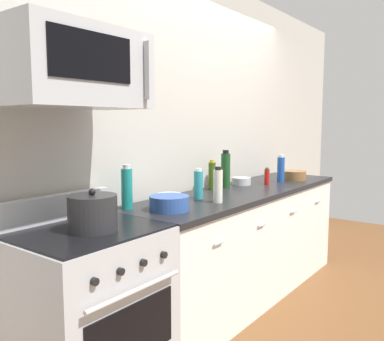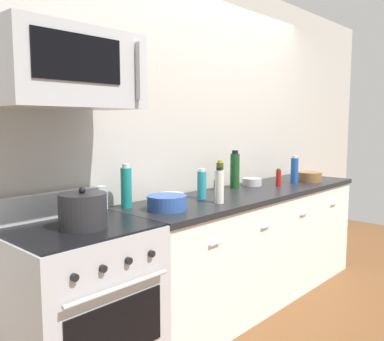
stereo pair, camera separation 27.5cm
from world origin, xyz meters
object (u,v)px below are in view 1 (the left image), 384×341
object	(u,v)px
bottle_wine_green	(226,170)
bowl_steel_prep	(241,181)
bottle_vinegar_white	(218,186)
stockpot	(93,213)
bottle_olive_oil	(212,176)
bowl_blue_mixing	(169,203)
bottle_sparkling_teal	(127,188)
bowl_wooden_salad	(294,175)
range_oven	(89,312)
bottle_soda_blue	(281,169)
bowl_white_ceramic	(169,198)
microwave	(76,68)
bottle_dish_soap	(198,184)
bottle_hot_sauce_red	(267,177)

from	to	relation	value
bottle_wine_green	bowl_steel_prep	bearing A→B (deg)	-9.01
bottle_vinegar_white	bowl_steel_prep	distance (m)	0.88
stockpot	bottle_wine_green	bearing A→B (deg)	8.18
bottle_olive_oil	bowl_blue_mixing	bearing A→B (deg)	-163.78
bottle_sparkling_teal	bowl_wooden_salad	size ratio (longest dim) A/B	1.27
bottle_sparkling_teal	range_oven	bearing A→B (deg)	-157.43
bowl_wooden_salad	bowl_steel_prep	distance (m)	0.63
bowl_blue_mixing	stockpot	distance (m)	0.62
range_oven	bottle_soda_blue	distance (m)	2.29
bottle_olive_oil	bowl_wooden_salad	xyz separation A→B (m)	(0.97, -0.31, -0.07)
bowl_steel_prep	stockpot	bearing A→B (deg)	-173.77
range_oven	bottle_soda_blue	size ratio (longest dim) A/B	4.15
bottle_vinegar_white	bowl_white_ceramic	xyz separation A→B (m)	(-0.22, 0.26, -0.09)
bowl_white_ceramic	bowl_steel_prep	world-z (taller)	bowl_steel_prep
bottle_soda_blue	bowl_white_ceramic	world-z (taller)	bottle_soda_blue
bowl_white_ceramic	stockpot	distance (m)	0.83
bowl_wooden_salad	bowl_steel_prep	bearing A→B (deg)	156.58
bottle_vinegar_white	bowl_blue_mixing	xyz separation A→B (m)	(-0.40, 0.10, -0.07)
bottle_vinegar_white	bowl_steel_prep	size ratio (longest dim) A/B	1.48
microwave	bottle_vinegar_white	bearing A→B (deg)	-10.54
bowl_white_ceramic	bowl_blue_mixing	world-z (taller)	bowl_blue_mixing
bottle_vinegar_white	bowl_steel_prep	xyz separation A→B (m)	(0.82, 0.29, -0.08)
range_oven	bowl_blue_mixing	world-z (taller)	range_oven
bottle_sparkling_teal	bottle_dish_soap	xyz separation A→B (m)	(0.58, -0.15, -0.03)
bottle_hot_sauce_red	bowl_white_ceramic	bearing A→B (deg)	172.64
range_oven	bottle_dish_soap	xyz separation A→B (m)	(1.07, 0.06, 0.56)
bowl_blue_mixing	bottle_olive_oil	bearing A→B (deg)	16.22
bottle_wine_green	bowl_blue_mixing	size ratio (longest dim) A/B	1.26
bottle_vinegar_white	stockpot	distance (m)	1.03
stockpot	microwave	bearing A→B (deg)	89.87
bottle_vinegar_white	bottle_soda_blue	distance (m)	1.20
bowl_wooden_salad	bowl_steel_prep	size ratio (longest dim) A/B	1.34
bowl_wooden_salad	microwave	bearing A→B (deg)	176.49
bottle_dish_soap	bowl_white_ceramic	size ratio (longest dim) A/B	1.19
bottle_sparkling_teal	bottle_hot_sauce_red	bearing A→B (deg)	-9.11
range_oven	bowl_wooden_salad	xyz separation A→B (m)	(2.43, -0.10, 0.50)
bottle_olive_oil	bottle_wine_green	bearing A→B (deg)	-6.57
bowl_wooden_salad	stockpot	bearing A→B (deg)	178.80
bottle_soda_blue	bottle_hot_sauce_red	size ratio (longest dim) A/B	1.66
bottle_olive_oil	bowl_steel_prep	bearing A→B (deg)	-7.90
range_oven	bottle_vinegar_white	world-z (taller)	bottle_vinegar_white
bottle_soda_blue	bottle_dish_soap	xyz separation A→B (m)	(-1.15, 0.12, -0.02)
bottle_soda_blue	bowl_white_ceramic	distance (m)	1.42
range_oven	bottle_dish_soap	bearing A→B (deg)	3.00
bowl_wooden_salad	bottle_olive_oil	bearing A→B (deg)	162.50
range_oven	bottle_wine_green	distance (m)	1.75
bottle_dish_soap	bowl_steel_prep	world-z (taller)	bottle_dish_soap
bottle_soda_blue	range_oven	bearing A→B (deg)	178.43
microwave	bottle_hot_sauce_red	size ratio (longest dim) A/B	4.79
microwave	bottle_olive_oil	xyz separation A→B (m)	(1.46, 0.16, -0.71)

